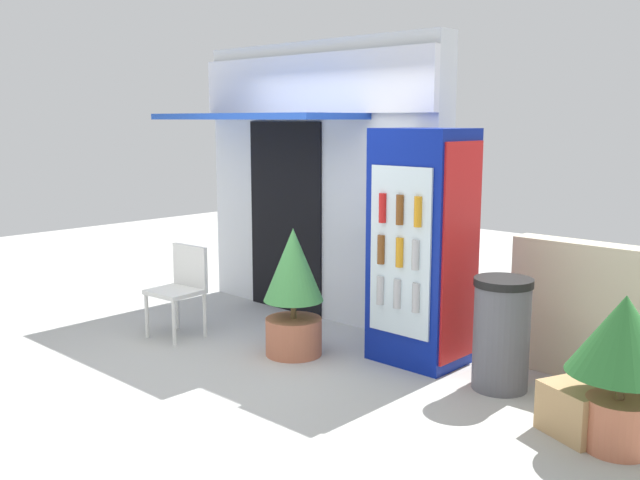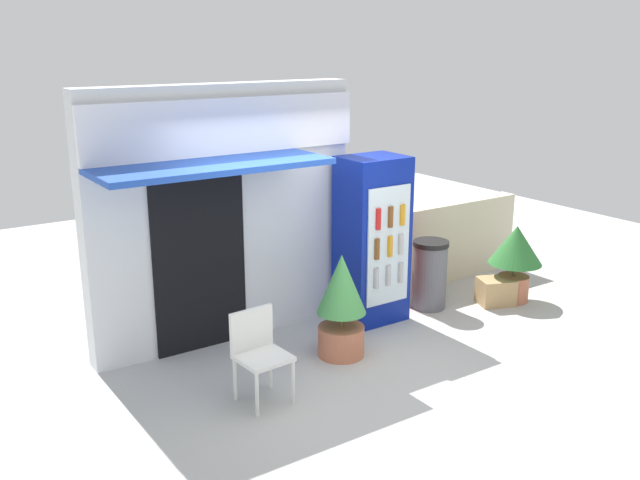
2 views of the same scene
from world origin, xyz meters
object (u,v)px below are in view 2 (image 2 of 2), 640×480
Objects in this scene: drink_cooler at (373,240)px; potted_plant_near_shop at (341,302)px; cardboard_box at (496,291)px; potted_plant_curbside at (515,253)px; trash_bin at (430,274)px; plastic_chair at (258,348)px.

drink_cooler is 1.76× the size of potted_plant_near_shop.
potted_plant_curbside is at bearing -7.80° from cardboard_box.
potted_plant_near_shop is 1.30× the size of trash_bin.
plastic_chair is 2.00× the size of cardboard_box.
drink_cooler is at bearing 172.22° from trash_bin.
plastic_chair is 0.77× the size of potted_plant_near_shop.
plastic_chair is 3.97m from potted_plant_curbside.
cardboard_box is at bearing 6.95° from plastic_chair.
potted_plant_curbside is at bearing -16.15° from drink_cooler.
drink_cooler is 4.59× the size of cardboard_box.
cardboard_box is at bearing 2.77° from potted_plant_near_shop.
potted_plant_curbside is 0.54m from cardboard_box.
potted_plant_curbside reaches higher than trash_bin.
plastic_chair is 0.86× the size of potted_plant_curbside.
plastic_chair is at bearing -163.79° from trash_bin.
potted_plant_curbside reaches higher than plastic_chair.
potted_plant_curbside is (3.95, 0.41, 0.13)m from plastic_chair.
potted_plant_curbside is 1.15× the size of trash_bin.
drink_cooler is 1.98× the size of potted_plant_curbside.
drink_cooler is 0.99m from trash_bin.
potted_plant_near_shop is 1.80m from trash_bin.
potted_plant_near_shop is 2.54m from cardboard_box.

